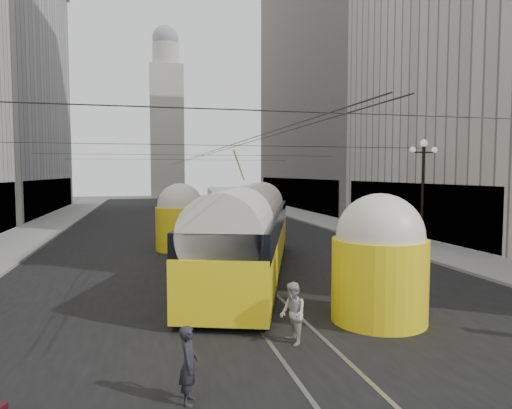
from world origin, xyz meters
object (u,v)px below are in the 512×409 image
streetcar (248,231)px  pedestrian_crossing_b (293,313)px  pedestrian_crossing_a (189,364)px  pedestrian_sidewalk_right (359,222)px  city_bus (228,209)px

streetcar → pedestrian_crossing_b: streetcar is taller
pedestrian_crossing_a → pedestrian_sidewalk_right: 25.41m
pedestrian_crossing_b → pedestrian_crossing_a: bearing=-52.0°
streetcar → pedestrian_crossing_a: streetcar is taller
pedestrian_crossing_b → pedestrian_sidewalk_right: bearing=147.2°
streetcar → pedestrian_crossing_b: bearing=-94.6°
city_bus → pedestrian_crossing_a: bearing=-101.7°
streetcar → city_bus: size_ratio=1.32×
city_bus → pedestrian_crossing_a: city_bus is taller
pedestrian_crossing_a → pedestrian_crossing_b: 3.85m
streetcar → pedestrian_crossing_b: (-0.66, -8.33, -1.11)m
streetcar → pedestrian_crossing_a: size_ratio=11.14×
pedestrian_sidewalk_right → pedestrian_crossing_a: bearing=38.2°
pedestrian_crossing_b → pedestrian_sidewalk_right: size_ratio=1.03×
city_bus → pedestrian_crossing_b: bearing=-95.7°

